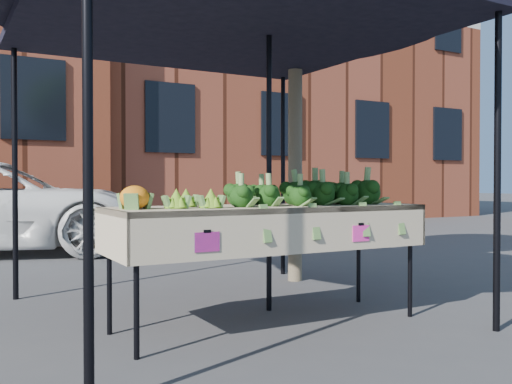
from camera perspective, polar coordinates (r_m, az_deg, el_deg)
The scene contains 8 objects.
ground at distance 4.40m, azimuth 0.36°, elevation -13.16°, with size 90.00×90.00×0.00m, color #37373A.
table at distance 4.27m, azimuth 1.33°, elevation -7.43°, with size 2.41×0.82×0.90m.
canopy at distance 4.62m, azimuth -2.92°, elevation 4.64°, with size 3.16×3.16×2.74m, color black, non-canonical shape.
broccoli_heap at distance 4.40m, azimuth 4.25°, elevation 0.35°, with size 1.37×0.57×0.25m, color #11340C.
romanesco_cluster at distance 3.92m, azimuth -6.95°, elevation -0.16°, with size 0.43×0.47×0.20m, color #74A923.
cauliflower_pair at distance 3.75m, azimuth -12.18°, elevation -0.37°, with size 0.20×0.20×0.18m, color orange.
street_tree at distance 6.26m, azimuth 3.99°, elevation 11.43°, with size 2.24×2.24×4.42m, color #1E4C14, non-canonical shape.
building_right at distance 18.86m, azimuth -0.05°, elevation 10.68°, with size 12.00×8.00×8.50m, color maroon.
Camera 1 is at (-2.12, -3.71, 1.08)m, focal length 39.54 mm.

